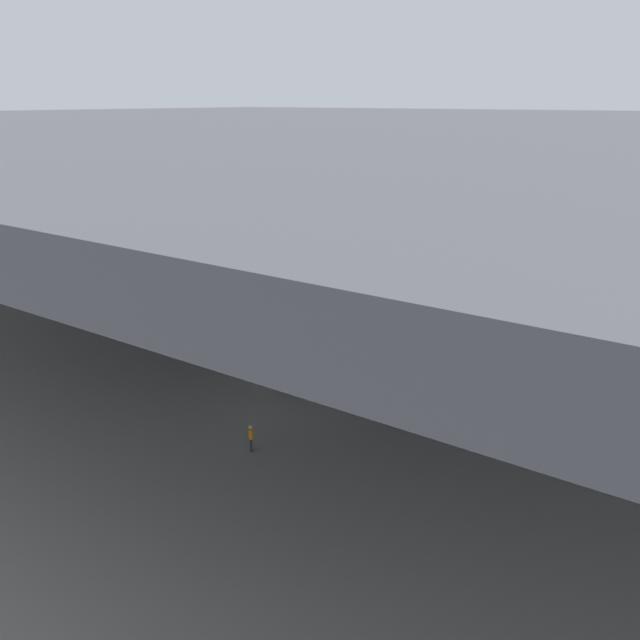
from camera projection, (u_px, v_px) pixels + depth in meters
name	position (u px, v px, depth m)	size (l,w,h in m)	color
ground_plane	(289.00, 343.00, 55.67)	(110.00, 110.00, 0.00)	gray
hangar_structure	(382.00, 125.00, 61.11)	(121.00, 99.00, 17.32)	#4C4F54
airplane_main	(334.00, 291.00, 57.20)	(37.97, 37.99, 12.33)	white
boarding_stairs	(291.00, 371.00, 48.04)	(4.58, 3.01, 4.84)	slate
crew_worker_near_nose	(251.00, 436.00, 38.35)	(0.41, 0.43, 1.64)	#232838
crew_worker_by_stairs	(286.00, 354.00, 50.57)	(0.28, 0.54, 1.73)	#232838
baggage_tug	(304.00, 295.00, 67.23)	(1.47, 2.31, 0.90)	yellow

